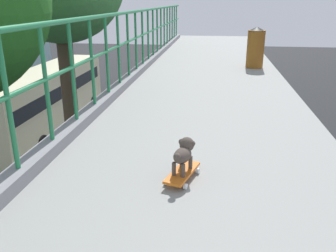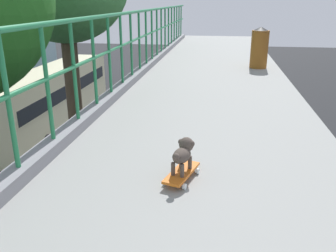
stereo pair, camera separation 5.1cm
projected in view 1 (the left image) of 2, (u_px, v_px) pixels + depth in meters
city_bus at (47, 97)px, 19.81m from camera, size 2.49×11.76×3.47m
toy_skateboard at (182, 173)px, 3.11m from camera, size 0.30×0.51×0.08m
small_dog at (184, 152)px, 3.07m from camera, size 0.20×0.34×0.28m
litter_bin at (256, 47)px, 8.13m from camera, size 0.40×0.40×0.93m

